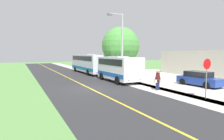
# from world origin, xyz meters

# --- Properties ---
(ground_plane) EXTENTS (120.00, 120.00, 0.00)m
(ground_plane) POSITION_xyz_m (0.00, 0.00, 0.00)
(ground_plane) COLOR #548442
(road_surface) EXTENTS (8.00, 100.00, 0.01)m
(road_surface) POSITION_xyz_m (0.00, 0.00, 0.00)
(road_surface) COLOR #28282B
(road_surface) RESTS_ON ground
(sidewalk) EXTENTS (2.40, 100.00, 0.01)m
(sidewalk) POSITION_xyz_m (-5.20, 0.00, 0.00)
(sidewalk) COLOR #B2ADA3
(sidewalk) RESTS_ON ground
(parking_lot_surface) EXTENTS (14.00, 36.00, 0.01)m
(parking_lot_surface) POSITION_xyz_m (-12.40, 3.00, 0.00)
(parking_lot_surface) COLOR #B2ADA3
(parking_lot_surface) RESTS_ON ground
(road_centre_line) EXTENTS (0.16, 100.00, 0.00)m
(road_centre_line) POSITION_xyz_m (0.00, 0.00, 0.01)
(road_centre_line) COLOR gold
(road_centre_line) RESTS_ON ground
(shuttle_bus_front) EXTENTS (2.75, 6.88, 2.95)m
(shuttle_bus_front) POSITION_xyz_m (-4.55, -2.79, 1.62)
(shuttle_bus_front) COLOR white
(shuttle_bus_front) RESTS_ON ground
(transit_bus_rear) EXTENTS (2.61, 11.43, 3.16)m
(transit_bus_rear) POSITION_xyz_m (-4.48, -13.50, 1.74)
(transit_bus_rear) COLOR silver
(transit_bus_rear) RESTS_ON ground
(pedestrian_with_bags) EXTENTS (0.72, 0.34, 1.78)m
(pedestrian_with_bags) POSITION_xyz_m (-5.12, 3.45, 0.96)
(pedestrian_with_bags) COLOR #1E2347
(pedestrian_with_bags) RESTS_ON ground
(stop_sign) EXTENTS (0.76, 0.07, 2.88)m
(stop_sign) POSITION_xyz_m (-6.10, 7.52, 1.96)
(stop_sign) COLOR slate
(stop_sign) RESTS_ON ground
(street_light_pole) EXTENTS (1.97, 0.24, 7.81)m
(street_light_pole) POSITION_xyz_m (-4.87, -2.78, 4.31)
(street_light_pole) COLOR #9E9EA3
(street_light_pole) RESTS_ON ground
(parked_car_near) EXTENTS (2.16, 4.47, 1.45)m
(parked_car_near) POSITION_xyz_m (-10.41, 3.49, 0.69)
(parked_car_near) COLOR navy
(parked_car_near) RESTS_ON ground
(tree_curbside) EXTENTS (5.43, 5.43, 7.06)m
(tree_curbside) POSITION_xyz_m (-7.40, -7.53, 4.34)
(tree_curbside) COLOR #4C3826
(tree_curbside) RESTS_ON ground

